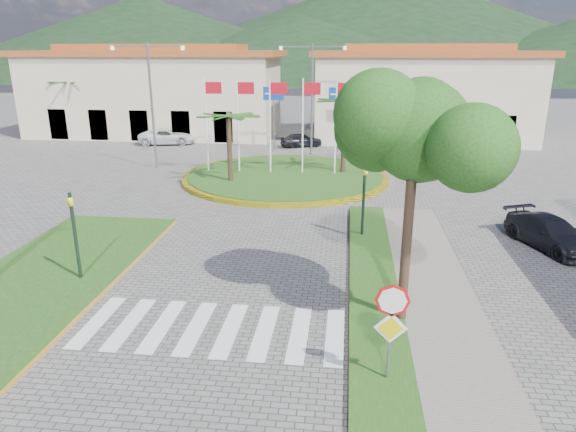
# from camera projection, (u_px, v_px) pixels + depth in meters

# --- Properties ---
(ground) EXTENTS (160.00, 160.00, 0.00)m
(ground) POSITION_uv_depth(u_px,v_px,m) (161.00, 425.00, 10.98)
(ground) COLOR #5E5C59
(ground) RESTS_ON ground
(sidewalk_right) EXTENTS (4.00, 28.00, 0.15)m
(sidewalk_right) POSITION_uv_depth(u_px,v_px,m) (434.00, 384.00, 12.18)
(sidewalk_right) COLOR gray
(sidewalk_right) RESTS_ON ground
(verge_right) EXTENTS (1.60, 28.00, 0.18)m
(verge_right) POSITION_uv_depth(u_px,v_px,m) (382.00, 380.00, 12.31)
(verge_right) COLOR #1B4513
(verge_right) RESTS_ON ground
(median_left) EXTENTS (5.00, 14.00, 0.18)m
(median_left) POSITION_uv_depth(u_px,v_px,m) (37.00, 284.00, 17.34)
(median_left) COLOR #1B4513
(median_left) RESTS_ON ground
(crosswalk) EXTENTS (8.00, 3.00, 0.01)m
(crosswalk) POSITION_uv_depth(u_px,v_px,m) (210.00, 328.00, 14.76)
(crosswalk) COLOR silver
(crosswalk) RESTS_ON ground
(roundabout_island) EXTENTS (12.70, 12.70, 6.00)m
(roundabout_island) POSITION_uv_depth(u_px,v_px,m) (285.00, 176.00, 31.70)
(roundabout_island) COLOR yellow
(roundabout_island) RESTS_ON ground
(stop_sign) EXTENTS (0.80, 0.11, 2.65)m
(stop_sign) POSITION_uv_depth(u_px,v_px,m) (391.00, 318.00, 11.74)
(stop_sign) COLOR slate
(stop_sign) RESTS_ON ground
(deciduous_tree) EXTENTS (3.60, 3.60, 6.80)m
(deciduous_tree) POSITION_uv_depth(u_px,v_px,m) (414.00, 148.00, 13.48)
(deciduous_tree) COLOR black
(deciduous_tree) RESTS_ON ground
(traffic_light_left) EXTENTS (0.15, 0.18, 3.20)m
(traffic_light_left) POSITION_uv_depth(u_px,v_px,m) (74.00, 229.00, 17.09)
(traffic_light_left) COLOR black
(traffic_light_left) RESTS_ON ground
(traffic_light_right) EXTENTS (0.15, 0.18, 3.20)m
(traffic_light_right) POSITION_uv_depth(u_px,v_px,m) (364.00, 194.00, 21.21)
(traffic_light_right) COLOR black
(traffic_light_right) RESTS_ON ground
(traffic_light_far) EXTENTS (0.18, 0.15, 3.20)m
(traffic_light_far) POSITION_uv_depth(u_px,v_px,m) (412.00, 139.00, 34.03)
(traffic_light_far) COLOR black
(traffic_light_far) RESTS_ON ground
(direction_sign_west) EXTENTS (1.60, 0.14, 5.20)m
(direction_sign_west) POSITION_uv_depth(u_px,v_px,m) (274.00, 105.00, 39.34)
(direction_sign_west) COLOR slate
(direction_sign_west) RESTS_ON ground
(direction_sign_east) EXTENTS (1.60, 0.14, 5.20)m
(direction_sign_east) POSITION_uv_depth(u_px,v_px,m) (339.00, 106.00, 38.79)
(direction_sign_east) COLOR slate
(direction_sign_east) RESTS_ON ground
(street_lamp_centre) EXTENTS (4.80, 0.16, 8.00)m
(street_lamp_centre) POSITION_uv_depth(u_px,v_px,m) (312.00, 94.00, 37.79)
(street_lamp_centre) COLOR slate
(street_lamp_centre) RESTS_ON ground
(street_lamp_west) EXTENTS (4.80, 0.16, 8.00)m
(street_lamp_west) POSITION_uv_depth(u_px,v_px,m) (151.00, 100.00, 33.24)
(street_lamp_west) COLOR slate
(street_lamp_west) RESTS_ON ground
(building_left) EXTENTS (23.32, 9.54, 8.05)m
(building_left) POSITION_uv_depth(u_px,v_px,m) (156.00, 91.00, 47.19)
(building_left) COLOR beige
(building_left) RESTS_ON ground
(building_right) EXTENTS (19.08, 9.54, 8.05)m
(building_right) POSITION_uv_depth(u_px,v_px,m) (422.00, 94.00, 44.53)
(building_right) COLOR beige
(building_right) RESTS_ON ground
(hill_far_west) EXTENTS (140.00, 140.00, 22.00)m
(hill_far_west) POSITION_uv_depth(u_px,v_px,m) (144.00, 36.00, 145.82)
(hill_far_west) COLOR black
(hill_far_west) RESTS_ON ground
(hill_far_mid) EXTENTS (180.00, 180.00, 30.00)m
(hill_far_mid) POSITION_uv_depth(u_px,v_px,m) (389.00, 23.00, 155.68)
(hill_far_mid) COLOR black
(hill_far_mid) RESTS_ON ground
(hill_near_back) EXTENTS (110.00, 110.00, 16.00)m
(hill_near_back) POSITION_uv_depth(u_px,v_px,m) (298.00, 47.00, 132.32)
(hill_near_back) COLOR black
(hill_near_back) RESTS_ON ground
(white_van) EXTENTS (5.00, 3.07, 1.29)m
(white_van) POSITION_uv_depth(u_px,v_px,m) (167.00, 137.00, 42.96)
(white_van) COLOR silver
(white_van) RESTS_ON ground
(car_dark_a) EXTENTS (3.62, 2.55, 1.14)m
(car_dark_a) POSITION_uv_depth(u_px,v_px,m) (301.00, 140.00, 41.84)
(car_dark_a) COLOR black
(car_dark_a) RESTS_ON ground
(car_dark_b) EXTENTS (3.84, 2.56, 1.20)m
(car_dark_b) POSITION_uv_depth(u_px,v_px,m) (387.00, 137.00, 43.23)
(car_dark_b) COLOR black
(car_dark_b) RESTS_ON ground
(car_side_right) EXTENTS (3.15, 4.57, 1.23)m
(car_side_right) POSITION_uv_depth(u_px,v_px,m) (550.00, 233.00, 20.63)
(car_side_right) COLOR black
(car_side_right) RESTS_ON ground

